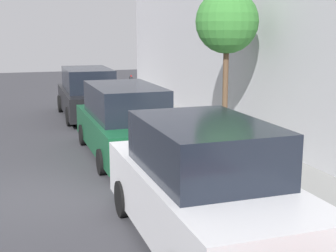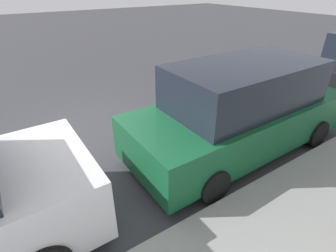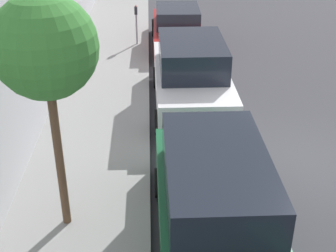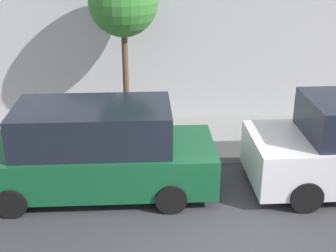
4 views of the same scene
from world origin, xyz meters
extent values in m
cube|color=gray|center=(4.87, 0.00, 0.07)|extent=(2.73, 32.00, 0.15)
cylinder|color=black|center=(1.40, -1.53, 0.33)|extent=(0.22, 0.66, 0.66)
cylinder|color=black|center=(3.26, -1.53, 0.33)|extent=(0.22, 0.66, 0.66)
cube|color=#14512D|center=(2.39, 2.60, 0.64)|extent=(1.93, 4.91, 0.84)
cube|color=black|center=(2.39, 2.60, 1.48)|extent=(1.69, 3.11, 0.84)
cylinder|color=black|center=(1.49, 4.12, 0.31)|extent=(0.22, 0.61, 0.61)
cylinder|color=black|center=(3.29, 4.12, 0.31)|extent=(0.22, 0.61, 0.61)
cylinder|color=black|center=(1.49, 1.08, 0.31)|extent=(0.22, 0.61, 0.61)
cylinder|color=black|center=(3.29, 1.08, 0.31)|extent=(0.22, 0.61, 0.61)
cylinder|color=brown|center=(5.05, 2.03, 1.62)|extent=(0.15, 0.15, 2.94)
sphere|color=#387F33|center=(5.05, 2.03, 3.54)|extent=(1.67, 1.67, 1.67)
camera|label=1|loc=(-0.37, -9.41, 3.32)|focal=50.00mm
camera|label=2|loc=(5.63, -1.36, 3.26)|focal=28.00mm
camera|label=3|loc=(3.44, 8.95, 5.85)|focal=50.00mm
camera|label=4|loc=(-6.30, 1.53, 5.07)|focal=50.00mm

